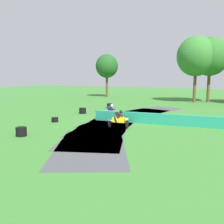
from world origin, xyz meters
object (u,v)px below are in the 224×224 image
at_px(motorcycle_lead_red, 111,112).
at_px(tire_stack_far, 21,132).
at_px(tire_stack_mid_b, 55,120).
at_px(motorcycle_chase_yellow, 120,119).
at_px(tire_stack_near, 109,106).
at_px(tire_stack_mid_a, 83,111).

height_order(motorcycle_lead_red, tire_stack_far, motorcycle_lead_red).
relative_size(motorcycle_lead_red, tire_stack_mid_b, 2.94).
xyz_separation_m(motorcycle_chase_yellow, tire_stack_near, (-5.84, 9.79, -0.35)).
relative_size(tire_stack_mid_a, tire_stack_mid_b, 1.25).
distance_m(motorcycle_lead_red, motorcycle_chase_yellow, 3.75).
bearing_deg(tire_stack_near, motorcycle_chase_yellow, -59.16).
relative_size(motorcycle_lead_red, motorcycle_chase_yellow, 1.01).
bearing_deg(motorcycle_chase_yellow, tire_stack_near, 120.84).
bearing_deg(tire_stack_near, motorcycle_lead_red, -62.15).
height_order(tire_stack_mid_b, tire_stack_far, tire_stack_far).
height_order(tire_stack_mid_a, tire_stack_mid_b, tire_stack_mid_a).
distance_m(motorcycle_lead_red, tire_stack_mid_b, 5.03).
height_order(tire_stack_near, tire_stack_mid_b, tire_stack_near).
xyz_separation_m(tire_stack_near, tire_stack_mid_b, (-0.17, -10.10, -0.10)).
distance_m(motorcycle_lead_red, tire_stack_near, 7.69).
height_order(motorcycle_lead_red, tire_stack_mid_a, motorcycle_lead_red).
height_order(motorcycle_lead_red, motorcycle_chase_yellow, motorcycle_lead_red).
distance_m(tire_stack_near, tire_stack_mid_a, 4.97).
distance_m(motorcycle_chase_yellow, tire_stack_mid_a, 8.14).
bearing_deg(tire_stack_mid_b, tire_stack_mid_a, 95.53).
bearing_deg(motorcycle_lead_red, tire_stack_mid_a, 156.37).
bearing_deg(tire_stack_mid_b, motorcycle_chase_yellow, 3.00).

